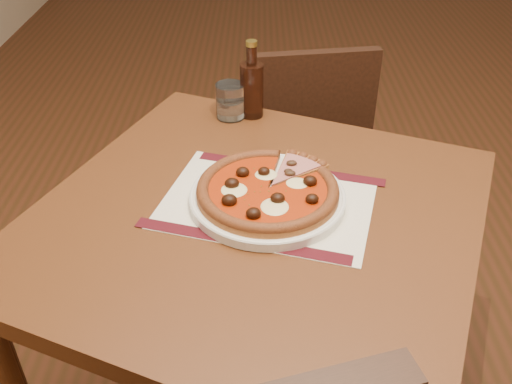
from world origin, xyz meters
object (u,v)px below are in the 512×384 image
chair_far (303,142)px  water_glass (230,101)px  table (256,252)px  bottle (252,87)px  plate (268,198)px  pizza (268,189)px

chair_far → water_glass: (-0.21, -0.38, 0.33)m
table → bottle: (-0.01, 0.39, 0.17)m
table → plate: 0.12m
table → bottle: bearing=91.8°
pizza → bottle: bottle is taller
table → plate: plate is taller
chair_far → plate: (-0.13, -0.73, 0.30)m
chair_far → pizza: bearing=71.2°
table → pizza: pizza is taller
table → pizza: 0.14m
plate → bottle: (-0.03, 0.36, 0.06)m
chair_far → pizza: 0.81m
table → water_glass: water_glass is taller
chair_far → pizza: (-0.13, -0.73, 0.32)m
table → water_glass: size_ratio=12.40×
plate → bottle: bottle is taller
plate → bottle: 0.37m
chair_far → bottle: (-0.16, -0.37, 0.36)m
chair_far → bottle: bearing=57.6°
water_glass → bottle: 0.06m
plate → pizza: bearing=-123.3°
table → chair_far: size_ratio=1.30×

